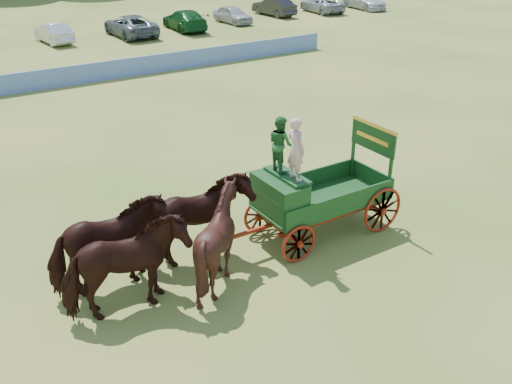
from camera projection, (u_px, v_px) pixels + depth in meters
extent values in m
plane|color=#9C9346|center=(365.00, 188.00, 19.38)|extent=(160.00, 160.00, 0.00)
imported|color=black|center=(126.00, 269.00, 12.90)|extent=(2.95, 1.48, 2.43)
imported|color=black|center=(109.00, 247.00, 13.73)|extent=(2.89, 1.34, 2.43)
imported|color=black|center=(218.00, 239.00, 14.06)|extent=(2.26, 2.02, 2.43)
imported|color=black|center=(198.00, 221.00, 14.89)|extent=(2.90, 1.37, 2.43)
cube|color=maroon|center=(279.00, 227.00, 15.81)|extent=(0.12, 2.00, 0.12)
cube|color=maroon|center=(360.00, 201.00, 17.25)|extent=(0.12, 2.00, 0.12)
cube|color=maroon|center=(333.00, 217.00, 16.06)|extent=(3.80, 0.10, 0.12)
cube|color=maroon|center=(310.00, 202.00, 16.89)|extent=(3.80, 0.10, 0.12)
cube|color=maroon|center=(251.00, 231.00, 15.31)|extent=(2.80, 0.09, 0.09)
cube|color=#174519|center=(322.00, 201.00, 16.35)|extent=(3.80, 1.80, 0.10)
cube|color=#174519|center=(342.00, 204.00, 15.56)|extent=(3.80, 0.06, 0.55)
cube|color=#174519|center=(304.00, 181.00, 16.88)|extent=(3.80, 0.06, 0.55)
cube|color=#174519|center=(371.00, 177.00, 17.13)|extent=(0.06, 1.80, 0.55)
cube|color=#174519|center=(279.00, 197.00, 15.39)|extent=(0.85, 1.70, 1.05)
cube|color=#174519|center=(287.00, 175.00, 15.25)|extent=(0.55, 1.50, 0.08)
cube|color=#174519|center=(267.00, 207.00, 15.29)|extent=(0.10, 1.60, 0.65)
cube|color=#174519|center=(273.00, 215.00, 15.51)|extent=(0.55, 1.60, 0.06)
cube|color=#174519|center=(391.00, 167.00, 16.19)|extent=(0.08, 0.08, 1.80)
cube|color=#174519|center=(353.00, 149.00, 17.40)|extent=(0.08, 0.08, 1.80)
cube|color=#174519|center=(373.00, 138.00, 16.53)|extent=(0.07, 1.75, 0.75)
cube|color=gold|center=(375.00, 125.00, 16.35)|extent=(0.08, 1.80, 0.09)
cube|color=gold|center=(372.00, 139.00, 16.51)|extent=(0.02, 1.30, 0.12)
torus|color=maroon|center=(299.00, 244.00, 15.11)|extent=(1.09, 0.09, 1.09)
torus|color=maroon|center=(260.00, 215.00, 16.55)|extent=(1.09, 0.09, 1.09)
torus|color=maroon|center=(382.00, 210.00, 16.49)|extent=(1.39, 0.09, 1.39)
torus|color=maroon|center=(340.00, 186.00, 17.93)|extent=(1.39, 0.09, 1.39)
imported|color=#D5A3A8|center=(296.00, 149.00, 14.60)|extent=(0.40, 0.61, 1.69)
imported|color=#235F2A|center=(280.00, 144.00, 15.16)|extent=(0.57, 0.74, 1.51)
cube|color=#214BB4|center=(136.00, 67.00, 32.25)|extent=(26.00, 0.08, 1.05)
imported|color=silver|center=(53.00, 33.00, 40.15)|extent=(1.94, 4.34, 1.38)
imported|color=slate|center=(130.00, 26.00, 42.26)|extent=(2.69, 5.62, 1.55)
imported|color=#144C1E|center=(185.00, 20.00, 44.44)|extent=(2.51, 5.43, 1.54)
imported|color=#B2B2B7|center=(233.00, 15.00, 47.14)|extent=(1.97, 4.20, 1.39)
imported|color=#262628|center=(274.00, 7.00, 50.51)|extent=(1.94, 4.74, 1.53)
imported|color=#999EA5|center=(321.00, 4.00, 52.16)|extent=(2.77, 5.20, 1.39)
imported|color=silver|center=(364.00, 1.00, 53.99)|extent=(2.48, 5.26, 1.48)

